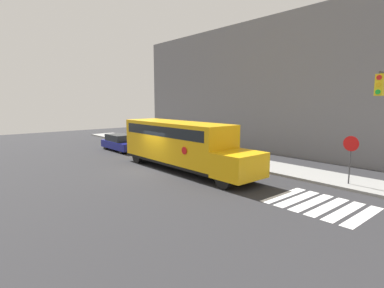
# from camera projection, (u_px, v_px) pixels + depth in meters

# --- Properties ---
(ground_plane) EXTENTS (60.00, 60.00, 0.00)m
(ground_plane) POSITION_uv_depth(u_px,v_px,m) (150.00, 170.00, 19.61)
(ground_plane) COLOR #28282B
(sidewalk_strip) EXTENTS (44.00, 3.00, 0.15)m
(sidewalk_strip) POSITION_uv_depth(u_px,v_px,m) (219.00, 157.00, 23.78)
(sidewalk_strip) COLOR gray
(sidewalk_strip) RESTS_ON ground
(building_backdrop) EXTENTS (32.00, 4.00, 11.37)m
(building_backdrop) POSITION_uv_depth(u_px,v_px,m) (270.00, 88.00, 27.16)
(building_backdrop) COLOR slate
(building_backdrop) RESTS_ON ground
(crosswalk_stripes) EXTENTS (4.00, 3.20, 0.01)m
(crosswalk_stripes) POSITION_uv_depth(u_px,v_px,m) (320.00, 205.00, 13.02)
(crosswalk_stripes) COLOR white
(crosswalk_stripes) RESTS_ON ground
(school_bus) EXTENTS (10.94, 2.57, 3.12)m
(school_bus) POSITION_uv_depth(u_px,v_px,m) (180.00, 143.00, 19.47)
(school_bus) COLOR #EAA80F
(school_bus) RESTS_ON ground
(parked_car) EXTENTS (4.54, 1.76, 1.46)m
(parked_car) POSITION_uv_depth(u_px,v_px,m) (120.00, 143.00, 27.18)
(parked_car) COLOR navy
(parked_car) RESTS_ON ground
(stop_sign) EXTENTS (0.79, 0.10, 2.69)m
(stop_sign) POSITION_uv_depth(u_px,v_px,m) (350.00, 153.00, 15.54)
(stop_sign) COLOR #38383A
(stop_sign) RESTS_ON ground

